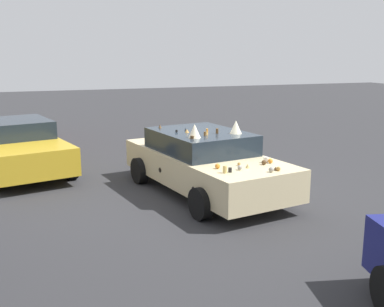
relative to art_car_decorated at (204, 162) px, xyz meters
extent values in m
plane|color=#2D2D30|center=(-0.04, -0.01, -0.69)|extent=(60.00, 60.00, 0.00)
cube|color=beige|center=(-0.04, -0.01, -0.11)|extent=(4.78, 2.59, 0.64)
cube|color=#1E2833|center=(0.15, 0.03, 0.42)|extent=(2.48, 2.05, 0.44)
cylinder|color=black|center=(-1.26, -1.18, -0.39)|extent=(0.64, 0.32, 0.61)
cylinder|color=black|center=(-1.58, 0.67, -0.39)|extent=(0.64, 0.32, 0.61)
cylinder|color=black|center=(1.51, -0.69, -0.39)|extent=(0.64, 0.32, 0.61)
cylinder|color=black|center=(1.18, 1.16, -0.39)|extent=(0.64, 0.32, 0.61)
ellipsoid|color=black|center=(0.78, -0.80, -0.11)|extent=(0.12, 0.04, 0.14)
ellipsoid|color=black|center=(-0.16, -0.96, -0.09)|extent=(0.13, 0.04, 0.09)
ellipsoid|color=black|center=(1.25, 1.16, -0.25)|extent=(0.16, 0.05, 0.15)
ellipsoid|color=black|center=(-1.27, 0.71, -0.20)|extent=(0.12, 0.04, 0.10)
ellipsoid|color=black|center=(0.14, 0.96, -0.14)|extent=(0.12, 0.04, 0.11)
ellipsoid|color=black|center=(-0.39, -1.00, -0.08)|extent=(0.16, 0.05, 0.15)
ellipsoid|color=black|center=(-1.06, -1.12, -0.02)|extent=(0.14, 0.04, 0.12)
ellipsoid|color=black|center=(0.10, -0.92, 0.06)|extent=(0.17, 0.05, 0.08)
ellipsoid|color=black|center=(-1.55, -1.21, -0.25)|extent=(0.15, 0.05, 0.14)
sphere|color=gray|center=(-1.67, -0.06, 0.25)|extent=(0.09, 0.09, 0.09)
sphere|color=orange|center=(-1.44, 0.29, 0.25)|extent=(0.10, 0.10, 0.10)
sphere|color=#51381E|center=(-1.45, -0.67, 0.25)|extent=(0.09, 0.09, 0.09)
sphere|color=#A87A38|center=(-1.96, -0.70, 0.25)|extent=(0.08, 0.08, 0.08)
cylinder|color=tan|center=(-1.77, 0.29, 0.27)|extent=(0.11, 0.11, 0.13)
sphere|color=gray|center=(-2.00, -0.53, 0.25)|extent=(0.10, 0.10, 0.10)
cylinder|color=black|center=(-1.75, 0.18, 0.25)|extent=(0.08, 0.08, 0.08)
sphere|color=orange|center=(-1.38, -0.85, 0.25)|extent=(0.10, 0.10, 0.10)
cone|color=tan|center=(-1.58, -0.26, 0.25)|extent=(0.11, 0.11, 0.08)
cylinder|color=silver|center=(-1.31, -0.79, 0.26)|extent=(0.10, 0.10, 0.11)
cone|color=#51381E|center=(-1.89, -0.68, 0.24)|extent=(0.12, 0.12, 0.06)
sphere|color=#A87A38|center=(-1.35, -0.19, 0.24)|extent=(0.06, 0.06, 0.06)
cone|color=#51381E|center=(0.88, 0.74, 0.69)|extent=(0.10, 0.10, 0.09)
cylinder|color=orange|center=(-0.18, 0.01, 0.70)|extent=(0.06, 0.06, 0.11)
cylinder|color=#51381E|center=(-0.62, 0.50, 0.67)|extent=(0.11, 0.11, 0.06)
cone|color=#A87A38|center=(-0.29, 0.06, 0.69)|extent=(0.10, 0.10, 0.10)
cylinder|color=black|center=(0.22, 0.55, 0.67)|extent=(0.06, 0.06, 0.05)
cone|color=black|center=(0.35, 0.31, 0.67)|extent=(0.06, 0.06, 0.06)
cone|color=#A87A38|center=(0.10, 0.36, 0.68)|extent=(0.10, 0.10, 0.07)
cylinder|color=#51381E|center=(-0.41, 0.15, 0.69)|extent=(0.06, 0.06, 0.09)
cylinder|color=#51381E|center=(-0.22, -0.21, 0.70)|extent=(0.06, 0.06, 0.11)
cone|color=beige|center=(-0.36, -0.58, 0.78)|extent=(0.25, 0.25, 0.28)
cone|color=beige|center=(-0.54, 0.42, 0.78)|extent=(0.25, 0.25, 0.28)
cube|color=gold|center=(3.15, 3.86, -0.10)|extent=(4.54, 2.75, 0.65)
cube|color=#1E2833|center=(3.33, 3.91, 0.44)|extent=(2.14, 2.05, 0.43)
cylinder|color=black|center=(2.09, 2.65, -0.38)|extent=(0.66, 0.36, 0.62)
cylinder|color=black|center=(4.64, 3.27, -0.38)|extent=(0.66, 0.36, 0.62)
camera|label=1|loc=(-9.17, 3.57, 2.33)|focal=43.42mm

